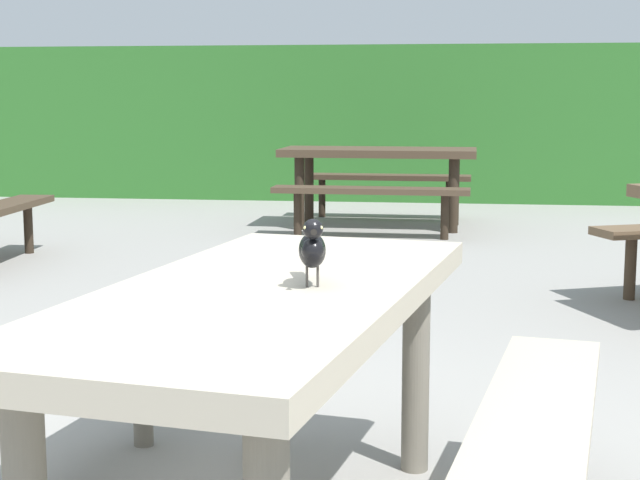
{
  "coord_description": "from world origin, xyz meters",
  "views": [
    {
      "loc": [
        0.73,
        -2.33,
        1.23
      ],
      "look_at": [
        0.38,
        0.28,
        0.84
      ],
      "focal_mm": 54.95,
      "sensor_mm": 36.0,
      "label": 1
    }
  ],
  "objects": [
    {
      "name": "picnic_table_mid_right",
      "position": [
        0.05,
        6.77,
        0.56
      ],
      "size": [
        1.82,
        1.72,
        0.74
      ],
      "color": "#473828",
      "rests_on": "ground"
    },
    {
      "name": "hedge_wall",
      "position": [
        0.0,
        10.07,
        0.9
      ],
      "size": [
        28.0,
        2.28,
        1.8
      ],
      "primitive_type": "cube",
      "color": "#2D6B28",
      "rests_on": "ground"
    },
    {
      "name": "picnic_table_foreground",
      "position": [
        0.25,
        0.14,
        0.56
      ],
      "size": [
        1.94,
        1.96,
        0.74
      ],
      "color": "#B2A893",
      "rests_on": "ground"
    },
    {
      "name": "bird_grackle",
      "position": [
        0.38,
        0.12,
        0.84
      ],
      "size": [
        0.1,
        0.29,
        0.18
      ],
      "color": "black",
      "rests_on": "picnic_table_foreground"
    }
  ]
}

